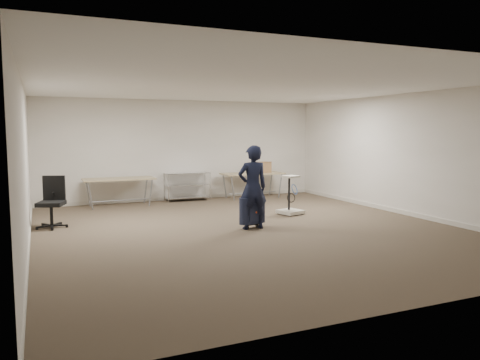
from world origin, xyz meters
name	(u,v)px	position (x,y,z in m)	size (l,w,h in m)	color
ground	(250,229)	(0.00, 0.00, 0.00)	(9.00, 9.00, 0.00)	#493C2C
room_shell	(224,215)	(0.00, 1.38, 0.05)	(8.00, 9.00, 9.00)	beige
folding_table_left	(119,180)	(-1.90, 3.95, 0.68)	(1.80, 0.75, 0.73)	#93815A
folding_table_right	(253,175)	(1.90, 3.95, 0.68)	(1.80, 0.75, 0.73)	#93815A
wire_shelf	(187,185)	(0.00, 4.20, 0.44)	(1.22, 0.47, 0.80)	silver
person	(253,187)	(0.08, 0.04, 0.83)	(0.61, 0.40, 1.66)	black
suitcase	(252,210)	(0.10, 0.09, 0.36)	(0.43, 0.31, 1.06)	black
office_chair	(52,212)	(-3.58, 1.77, 0.31)	(0.63, 0.63, 1.04)	black
equipment_cart	(290,204)	(1.58, 1.16, 0.24)	(0.61, 0.61, 0.91)	beige
cardboard_box	(263,167)	(2.22, 3.94, 0.89)	(0.42, 0.31, 0.31)	#9C6748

